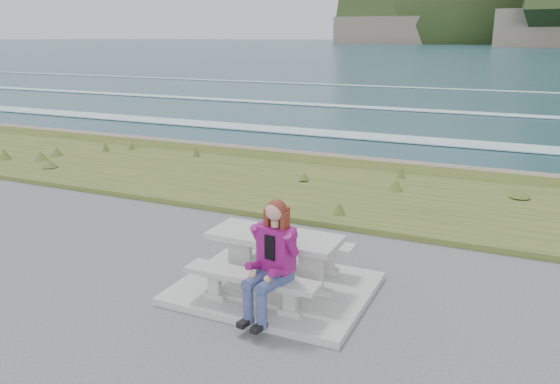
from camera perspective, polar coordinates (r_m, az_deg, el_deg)
The scene contains 8 objects.
concrete_slab at distance 7.73m, azimuth -0.56°, elevation -10.01°, with size 2.60×2.10×0.10m, color #A4A49F.
picnic_table at distance 7.47m, azimuth -0.57°, elevation -5.64°, with size 1.80×0.75×0.75m.
bench_landward at distance 6.99m, azimuth -3.04°, elevation -9.33°, with size 1.80×0.35×0.45m.
bench_seaward at distance 8.15m, azimuth 1.54°, elevation -5.51°, with size 1.80×0.35×0.45m.
grass_verge at distance 12.16m, azimuth 9.52°, elevation -0.66°, with size 160.00×4.50×0.22m, color #2F481B.
shore_drop at distance 14.89m, azimuth 12.50°, elevation 2.25°, with size 160.00×0.80×2.20m, color #6E5F53.
ocean at distance 31.94m, azimuth 19.08°, elevation 5.78°, with size 1600.00×1600.00×0.09m.
seated_woman at distance 6.67m, azimuth -1.21°, elevation -8.79°, with size 0.55×0.80×1.47m.
Camera 1 is at (2.96, -6.28, 3.44)m, focal length 35.00 mm.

